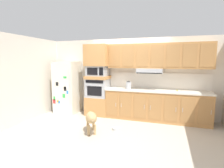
% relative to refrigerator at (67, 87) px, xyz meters
% --- Properties ---
extents(ground_plane, '(9.60, 9.60, 0.00)m').
position_rel_refrigerator_xyz_m(ground_plane, '(2.09, -0.68, -0.88)').
color(ground_plane, '#B2A899').
extents(back_kitchen_wall, '(6.20, 0.12, 2.50)m').
position_rel_refrigerator_xyz_m(back_kitchen_wall, '(2.09, 0.43, 0.37)').
color(back_kitchen_wall, beige).
rests_on(back_kitchen_wall, ground).
extents(side_panel_left, '(0.12, 7.10, 2.50)m').
position_rel_refrigerator_xyz_m(side_panel_left, '(-0.71, -0.68, 0.37)').
color(side_panel_left, beige).
rests_on(side_panel_left, ground).
extents(refrigerator, '(0.76, 0.73, 1.76)m').
position_rel_refrigerator_xyz_m(refrigerator, '(0.00, 0.00, 0.00)').
color(refrigerator, silver).
rests_on(refrigerator, ground).
extents(oven_base_cabinet, '(0.74, 0.62, 0.60)m').
position_rel_refrigerator_xyz_m(oven_base_cabinet, '(1.12, 0.07, -0.58)').
color(oven_base_cabinet, '#B77F47').
rests_on(oven_base_cabinet, ground).
extents(built_in_oven, '(0.70, 0.62, 0.60)m').
position_rel_refrigerator_xyz_m(built_in_oven, '(1.12, 0.07, 0.02)').
color(built_in_oven, '#A8AAAF').
rests_on(built_in_oven, oven_base_cabinet).
extents(appliance_mid_shelf, '(0.74, 0.62, 0.10)m').
position_rel_refrigerator_xyz_m(appliance_mid_shelf, '(1.12, 0.07, 0.37)').
color(appliance_mid_shelf, '#B77F47').
rests_on(appliance_mid_shelf, built_in_oven).
extents(microwave, '(0.64, 0.54, 0.32)m').
position_rel_refrigerator_xyz_m(microwave, '(1.12, 0.07, 0.58)').
color(microwave, '#A8AAAF').
rests_on(microwave, appliance_mid_shelf).
extents(appliance_upper_cabinet, '(0.74, 0.62, 0.68)m').
position_rel_refrigerator_xyz_m(appliance_upper_cabinet, '(1.12, 0.07, 1.08)').
color(appliance_upper_cabinet, '#B77F47').
rests_on(appliance_upper_cabinet, microwave).
extents(lower_cabinet_run, '(3.02, 0.63, 0.88)m').
position_rel_refrigerator_xyz_m(lower_cabinet_run, '(3.00, 0.07, -0.44)').
color(lower_cabinet_run, '#B77F47').
rests_on(lower_cabinet_run, ground).
extents(countertop_slab, '(3.06, 0.64, 0.04)m').
position_rel_refrigerator_xyz_m(countertop_slab, '(3.00, 0.07, 0.02)').
color(countertop_slab, silver).
rests_on(countertop_slab, lower_cabinet_run).
extents(backsplash_panel, '(3.06, 0.02, 0.50)m').
position_rel_refrigerator_xyz_m(backsplash_panel, '(3.00, 0.36, 0.29)').
color(backsplash_panel, silver).
rests_on(backsplash_panel, countertop_slab).
extents(upper_cabinet_with_hood, '(3.02, 0.48, 0.88)m').
position_rel_refrigerator_xyz_m(upper_cabinet_with_hood, '(2.99, 0.19, 1.02)').
color(upper_cabinet_with_hood, '#B77F47').
rests_on(upper_cabinet_with_hood, backsplash_panel).
extents(screwdriver, '(0.14, 0.12, 0.03)m').
position_rel_refrigerator_xyz_m(screwdriver, '(3.59, 0.12, 0.05)').
color(screwdriver, yellow).
rests_on(screwdriver, countertop_slab).
extents(electric_kettle, '(0.17, 0.17, 0.24)m').
position_rel_refrigerator_xyz_m(electric_kettle, '(2.16, 0.02, 0.15)').
color(electric_kettle, '#A8AAAF').
rests_on(electric_kettle, countertop_slab).
extents(dog, '(0.51, 0.79, 0.59)m').
position_rel_refrigerator_xyz_m(dog, '(1.57, -1.46, -0.49)').
color(dog, tan).
rests_on(dog, ground).
extents(dog_food_bowl, '(0.20, 0.20, 0.06)m').
position_rel_refrigerator_xyz_m(dog_food_bowl, '(2.08, -1.05, -0.85)').
color(dog_food_bowl, '#B2B7BC').
rests_on(dog_food_bowl, ground).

